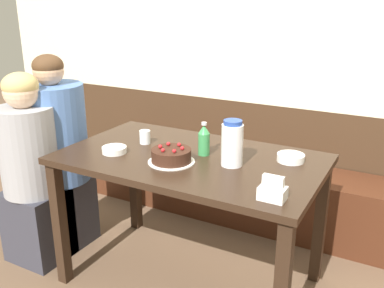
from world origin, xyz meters
name	(u,v)px	position (x,y,z in m)	size (l,w,h in m)	color
ground_plane	(190,279)	(0.00, 0.00, 0.00)	(12.00, 12.00, 0.00)	brown
back_wall	(263,44)	(0.00, 1.05, 1.25)	(4.80, 0.04, 2.50)	#3D2819
bench_seat	(245,191)	(0.00, 0.83, 0.22)	(2.51, 0.38, 0.45)	#472314
dining_table	(190,174)	(0.00, 0.00, 0.66)	(1.36, 0.80, 0.76)	black
birthday_cake	(171,156)	(-0.04, -0.12, 0.80)	(0.24, 0.24, 0.09)	white
water_pitcher	(232,144)	(0.24, -0.01, 0.88)	(0.11, 0.11, 0.23)	white
soju_bottle	(204,140)	(0.05, 0.06, 0.85)	(0.06, 0.06, 0.18)	#388E4C
napkin_holder	(273,191)	(0.54, -0.28, 0.80)	(0.11, 0.08, 0.11)	white
bowl_soup_white	(291,158)	(0.48, 0.18, 0.78)	(0.14, 0.14, 0.04)	white
bowl_rice_small	(114,150)	(-0.38, -0.15, 0.78)	(0.13, 0.13, 0.03)	white
glass_water_tall	(145,137)	(-0.33, 0.06, 0.80)	(0.06, 0.06, 0.08)	silver
person_teal_shirt	(57,154)	(-0.94, -0.03, 0.62)	(0.39, 0.39, 1.24)	#33333D
person_pale_blue_shirt	(32,174)	(-0.94, -0.24, 0.56)	(0.34, 0.34, 1.17)	#33333D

